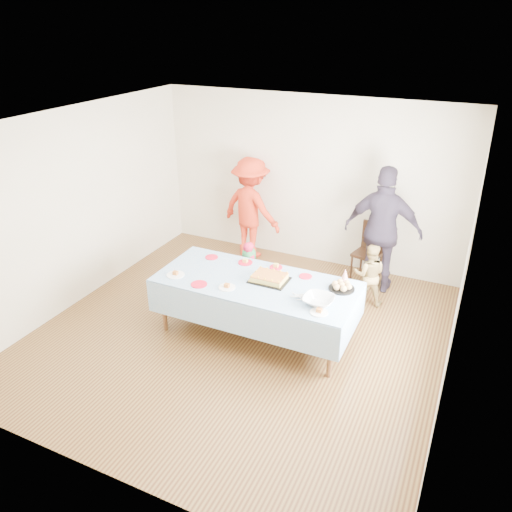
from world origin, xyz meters
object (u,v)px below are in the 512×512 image
(party_table, at_px, (256,285))
(adult_left, at_px, (251,208))
(birthday_cake, at_px, (269,278))
(dining_chair, at_px, (370,248))

(party_table, bearing_deg, adult_left, 117.04)
(birthday_cake, distance_m, adult_left, 2.38)
(party_table, height_order, birthday_cake, birthday_cake)
(party_table, xyz_separation_m, dining_chair, (0.93, 2.19, -0.23))
(party_table, relative_size, adult_left, 1.46)
(party_table, height_order, adult_left, adult_left)
(birthday_cake, distance_m, dining_chair, 2.27)
(party_table, xyz_separation_m, birthday_cake, (0.15, 0.08, 0.09))
(birthday_cake, bearing_deg, dining_chair, 69.59)
(party_table, xyz_separation_m, adult_left, (-1.08, 2.12, 0.13))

